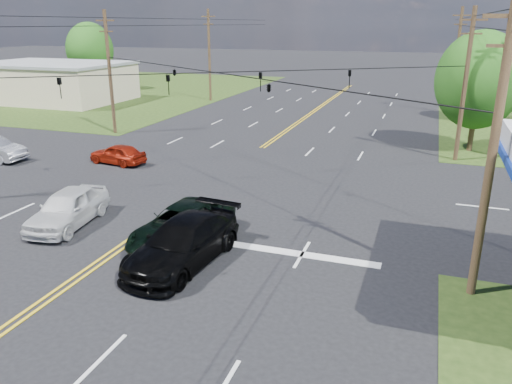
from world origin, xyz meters
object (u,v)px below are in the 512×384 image
at_px(pole_right_far, 456,60).
at_px(pickup_white, 68,208).
at_px(tree_right_a, 479,80).
at_px(pole_left_far, 209,54).
at_px(pole_se, 493,149).
at_px(retail_nw, 53,83).
at_px(pole_ne, 465,84).
at_px(tree_far_l, 90,50).
at_px(pickup_dkgreen, 182,225).
at_px(suv_black, 183,243).
at_px(pole_nw, 110,71).
at_px(tree_right_b, 499,75).

relative_size(pole_right_far, pickup_white, 2.11).
relative_size(tree_right_a, pickup_white, 1.72).
xyz_separation_m(pole_left_far, tree_right_a, (27.00, -16.00, -0.30)).
height_order(pole_se, pole_left_far, pole_left_far).
relative_size(retail_nw, tree_right_a, 1.96).
xyz_separation_m(pole_se, pole_right_far, (0.00, 37.00, 0.25)).
relative_size(pole_ne, pole_left_far, 0.95).
bearing_deg(tree_far_l, retail_nw, -78.69).
distance_m(tree_right_a, pickup_dkgreen, 24.04).
xyz_separation_m(suv_black, pickup_white, (-6.50, 1.66, -0.02)).
height_order(pole_se, pole_nw, same).
xyz_separation_m(pole_se, tree_far_l, (-45.00, 41.00, 0.28)).
bearing_deg(pole_left_far, pole_se, -54.90).
height_order(retail_nw, pickup_dkgreen, retail_nw).
bearing_deg(pole_ne, pole_right_far, 90.00).
distance_m(pole_left_far, tree_right_a, 31.39).
relative_size(retail_nw, pole_nw, 1.68).
bearing_deg(pickup_dkgreen, pickup_white, -177.28).
xyz_separation_m(pole_se, pole_left_far, (-26.00, 37.00, 0.25)).
distance_m(retail_nw, suv_black, 46.07).
height_order(tree_far_l, pickup_white, tree_far_l).
distance_m(pole_nw, pickup_dkgreen, 23.50).
relative_size(pole_se, pole_left_far, 0.95).
bearing_deg(pole_left_far, pole_nw, -90.00).
xyz_separation_m(tree_right_a, tree_right_b, (2.50, 12.00, -0.65)).
relative_size(retail_nw, pole_ne, 1.68).
relative_size(pole_nw, tree_right_a, 1.16).
bearing_deg(retail_nw, pickup_dkgreen, -43.51).
relative_size(tree_right_b, pickup_dkgreen, 1.29).
relative_size(tree_right_a, suv_black, 1.43).
xyz_separation_m(pole_left_far, pickup_white, (9.50, -36.46, -4.36)).
xyz_separation_m(pole_right_far, tree_right_a, (1.00, -16.00, -0.30)).
relative_size(pole_ne, pickup_white, 2.00).
bearing_deg(pole_right_far, pole_ne, -90.00).
height_order(pole_ne, pole_right_far, pole_right_far).
bearing_deg(pickup_dkgreen, pole_se, 0.46).
relative_size(tree_right_b, suv_black, 1.24).
xyz_separation_m(tree_right_a, pickup_dkgreen, (-11.87, -20.50, -4.11)).
distance_m(retail_nw, tree_right_a, 45.21).
height_order(pole_nw, pole_right_far, pole_right_far).
relative_size(pole_se, tree_right_a, 1.16).
height_order(tree_right_b, suv_black, tree_right_b).
bearing_deg(pole_nw, tree_right_a, 6.34).
distance_m(retail_nw, pole_left_far, 18.30).
bearing_deg(tree_right_b, suv_black, -111.58).
distance_m(pole_nw, pickup_white, 20.30).
height_order(tree_right_b, pickup_dkgreen, tree_right_b).
relative_size(pole_ne, pole_right_far, 0.95).
distance_m(pole_ne, pole_left_far, 32.20).
xyz_separation_m(retail_nw, pole_ne, (43.00, -13.00, 2.92)).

